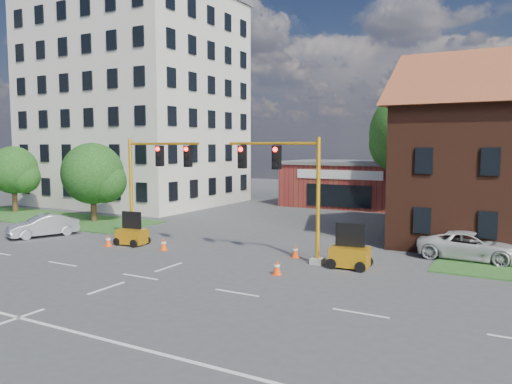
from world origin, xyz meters
TOP-DOWN VIEW (x-y plane):
  - ground at (0.00, 0.00)m, footprint 120.00×120.00m
  - grass_verge_nw at (-20.00, 10.00)m, footprint 22.00×6.00m
  - lane_markings at (0.00, -3.00)m, footprint 60.00×36.00m
  - office_block at (-20.00, 21.90)m, footprint 18.40×15.40m
  - brick_shop at (0.00, 29.98)m, footprint 12.40×8.40m
  - tree_large at (6.91, 27.08)m, footprint 8.34×7.95m
  - tree_nw_front at (-13.76, 10.58)m, footprint 4.86×4.63m
  - tree_nw_rear at (-23.79, 11.08)m, footprint 4.28×4.08m
  - signal_mast_west at (-4.36, 6.00)m, footprint 5.30×0.60m
  - signal_mast_east at (4.36, 6.00)m, footprint 5.30×0.60m
  - trailer_west at (-5.30, 5.24)m, footprint 1.76×1.28m
  - trailer_east at (7.63, 6.05)m, footprint 1.88×1.34m
  - cone_a at (-6.18, 4.22)m, footprint 0.40×0.40m
  - cone_b at (-2.70, 4.93)m, footprint 0.40×0.40m
  - cone_c at (5.17, 3.23)m, footprint 0.40×0.40m
  - cone_d at (4.47, 6.77)m, footprint 0.40×0.40m
  - pickup_white at (12.49, 10.64)m, footprint 5.22×2.57m
  - sedan_silver_front at (-12.13, 4.53)m, footprint 2.96×4.46m

SIDE VIEW (x-z plane):
  - ground at x=0.00m, z-range 0.00..0.00m
  - lane_markings at x=0.00m, z-range 0.00..0.01m
  - grass_verge_nw at x=-20.00m, z-range 0.00..0.08m
  - cone_a at x=-6.18m, z-range -0.01..0.69m
  - cone_b at x=-2.70m, z-range -0.01..0.69m
  - cone_c at x=5.17m, z-range -0.01..0.69m
  - cone_d at x=4.47m, z-range -0.01..0.69m
  - trailer_west at x=-5.30m, z-range -0.35..1.52m
  - trailer_east at x=7.63m, z-range -0.38..1.66m
  - sedan_silver_front at x=-12.13m, z-range 0.00..1.39m
  - pickup_white at x=12.49m, z-range 0.00..1.43m
  - brick_shop at x=0.00m, z-range 0.01..4.31m
  - tree_nw_front at x=-13.76m, z-range 0.53..6.53m
  - tree_nw_rear at x=-23.79m, z-range 0.66..6.40m
  - signal_mast_west at x=-4.36m, z-range 0.82..7.02m
  - signal_mast_east at x=4.36m, z-range 0.82..7.02m
  - tree_large at x=6.91m, z-range 1.12..11.86m
  - office_block at x=-20.00m, z-range 0.01..20.61m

